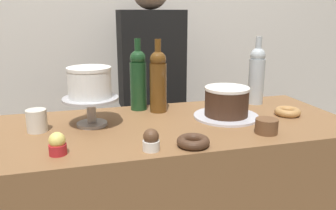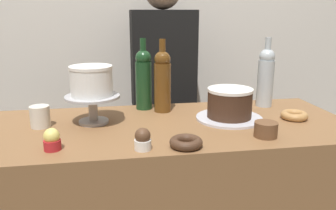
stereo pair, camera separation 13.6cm
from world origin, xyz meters
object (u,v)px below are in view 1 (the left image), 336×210
(donut_maple, at_px, (288,112))
(cookie_stack, at_px, (267,126))
(wine_bottle_clear, at_px, (257,75))
(coffee_cup_ceramic, at_px, (37,121))
(cake_stand_pedestal, at_px, (91,106))
(cupcake_lemon, at_px, (57,144))
(white_layer_cake, at_px, (90,82))
(cupcake_chocolate, at_px, (151,140))
(barista_figure, at_px, (152,107))
(donut_chocolate, at_px, (193,142))
(chocolate_round_cake, at_px, (227,101))
(wine_bottle_green, at_px, (138,79))
(wine_bottle_amber, at_px, (158,80))

(donut_maple, xyz_separation_m, cookie_stack, (-0.21, -0.18, 0.01))
(wine_bottle_clear, xyz_separation_m, coffee_cup_ceramic, (-1.00, -0.15, -0.10))
(cake_stand_pedestal, height_order, cupcake_lemon, cake_stand_pedestal)
(white_layer_cake, relative_size, coffee_cup_ceramic, 2.00)
(cupcake_chocolate, xyz_separation_m, barista_figure, (0.20, 0.90, -0.15))
(cake_stand_pedestal, distance_m, wine_bottle_clear, 0.81)
(wine_bottle_clear, bearing_deg, donut_chocolate, -137.02)
(wine_bottle_clear, distance_m, cookie_stack, 0.45)
(chocolate_round_cake, xyz_separation_m, donut_chocolate, (-0.24, -0.27, -0.06))
(wine_bottle_green, bearing_deg, wine_bottle_clear, -4.70)
(donut_chocolate, xyz_separation_m, cookie_stack, (0.31, 0.05, 0.01))
(donut_chocolate, relative_size, cookie_stack, 1.33)
(cookie_stack, bearing_deg, white_layer_cake, 156.85)
(wine_bottle_clear, bearing_deg, cake_stand_pedestal, -170.37)
(wine_bottle_amber, relative_size, barista_figure, 0.20)
(cupcake_chocolate, distance_m, coffee_cup_ceramic, 0.48)
(wine_bottle_amber, xyz_separation_m, cupcake_chocolate, (-0.13, -0.44, -0.11))
(wine_bottle_amber, bearing_deg, donut_maple, -21.46)
(coffee_cup_ceramic, bearing_deg, wine_bottle_amber, 15.49)
(barista_figure, bearing_deg, donut_chocolate, -93.74)
(wine_bottle_green, bearing_deg, cupcake_lemon, -127.55)
(wine_bottle_amber, distance_m, donut_chocolate, 0.46)
(cookie_stack, bearing_deg, wine_bottle_clear, 66.26)
(donut_chocolate, distance_m, barista_figure, 0.91)
(white_layer_cake, xyz_separation_m, cupcake_lemon, (-0.12, -0.27, -0.14))
(barista_figure, bearing_deg, cupcake_lemon, -120.23)
(chocolate_round_cake, height_order, wine_bottle_clear, wine_bottle_clear)
(wine_bottle_amber, bearing_deg, wine_bottle_clear, 1.45)
(chocolate_round_cake, relative_size, cookie_stack, 2.24)
(cupcake_lemon, height_order, donut_maple, cupcake_lemon)
(cupcake_lemon, bearing_deg, cake_stand_pedestal, 65.59)
(cookie_stack, height_order, coffee_cup_ceramic, coffee_cup_ceramic)
(cake_stand_pedestal, bearing_deg, donut_chocolate, -44.76)
(donut_maple, bearing_deg, coffee_cup_ceramic, 176.22)
(cake_stand_pedestal, bearing_deg, donut_maple, -5.89)
(chocolate_round_cake, bearing_deg, coffee_cup_ceramic, 178.10)
(cupcake_lemon, bearing_deg, donut_chocolate, -6.11)
(donut_chocolate, bearing_deg, cupcake_chocolate, 179.51)
(cupcake_chocolate, relative_size, coffee_cup_ceramic, 0.87)
(chocolate_round_cake, bearing_deg, wine_bottle_amber, 147.33)
(donut_chocolate, bearing_deg, cupcake_lemon, 173.89)
(donut_chocolate, relative_size, coffee_cup_ceramic, 1.32)
(wine_bottle_clear, relative_size, donut_chocolate, 2.91)
(wine_bottle_clear, bearing_deg, wine_bottle_green, 175.30)
(cake_stand_pedestal, bearing_deg, barista_figure, 57.32)
(cupcake_chocolate, height_order, donut_chocolate, cupcake_chocolate)
(cake_stand_pedestal, height_order, wine_bottle_amber, wine_bottle_amber)
(white_layer_cake, height_order, cookie_stack, white_layer_cake)
(wine_bottle_green, height_order, wine_bottle_clear, same)
(cake_stand_pedestal, relative_size, donut_maple, 1.95)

